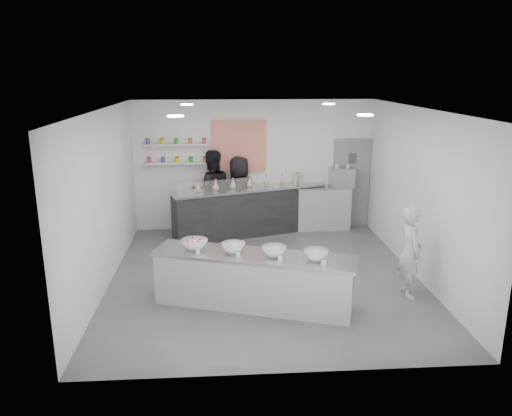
{
  "coord_description": "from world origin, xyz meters",
  "views": [
    {
      "loc": [
        -0.74,
        -8.37,
        3.6
      ],
      "look_at": [
        -0.13,
        0.4,
        1.19
      ],
      "focal_mm": 35.0,
      "sensor_mm": 36.0,
      "label": 1
    }
  ],
  "objects": [
    {
      "name": "downlight_1",
      "position": [
        1.4,
        -1.0,
        2.98
      ],
      "size": [
        0.24,
        0.24,
        0.02
      ],
      "primitive_type": "cylinder",
      "color": "white",
      "rests_on": "ceiling"
    },
    {
      "name": "jar_shelf_upper",
      "position": [
        -1.75,
        2.9,
        2.02
      ],
      "size": [
        1.45,
        0.22,
        0.04
      ],
      "primitive_type": "cube",
      "color": "silver",
      "rests_on": "back_wall"
    },
    {
      "name": "pattern_panel",
      "position": [
        -0.35,
        2.98,
        1.95
      ],
      "size": [
        1.25,
        0.03,
        1.2
      ],
      "primitive_type": "cube",
      "color": "red",
      "rests_on": "back_wall"
    },
    {
      "name": "back_door",
      "position": [
        2.3,
        2.97,
        1.05
      ],
      "size": [
        0.88,
        0.04,
        2.1
      ],
      "primitive_type": "cube",
      "color": "gray",
      "rests_on": "floor"
    },
    {
      "name": "preserve_jars",
      "position": [
        -1.75,
        2.88,
        1.88
      ],
      "size": [
        1.45,
        0.1,
        0.56
      ],
      "primitive_type": null,
      "color": "#C72A56",
      "rests_on": "jar_shelf_lower"
    },
    {
      "name": "right_wall",
      "position": [
        2.75,
        0.0,
        1.5
      ],
      "size": [
        0.0,
        6.0,
        6.0
      ],
      "primitive_type": "plane",
      "rotation": [
        1.57,
        0.0,
        -1.57
      ],
      "color": "white",
      "rests_on": "floor"
    },
    {
      "name": "jar_shelf_lower",
      "position": [
        -1.75,
        2.9,
        1.6
      ],
      "size": [
        1.45,
        0.22,
        0.04
      ],
      "primitive_type": "cube",
      "color": "silver",
      "rests_on": "back_wall"
    },
    {
      "name": "downlight_2",
      "position": [
        -1.4,
        1.6,
        2.98
      ],
      "size": [
        0.24,
        0.24,
        0.02
      ],
      "primitive_type": "cylinder",
      "color": "white",
      "rests_on": "ceiling"
    },
    {
      "name": "sneeze_guard",
      "position": [
        -0.03,
        2.21,
        1.25
      ],
      "size": [
        3.3,
        1.15,
        0.3
      ],
      "primitive_type": "cube",
      "rotation": [
        0.0,
        0.0,
        0.33
      ],
      "color": "white",
      "rests_on": "back_bar"
    },
    {
      "name": "left_wall",
      "position": [
        -2.75,
        0.0,
        1.5
      ],
      "size": [
        0.0,
        6.0,
        6.0
      ],
      "primitive_type": "plane",
      "rotation": [
        1.57,
        0.0,
        1.57
      ],
      "color": "white",
      "rests_on": "floor"
    },
    {
      "name": "espresso_machine",
      "position": [
        2.03,
        2.78,
        1.23
      ],
      "size": [
        0.54,
        0.37,
        0.41
      ],
      "primitive_type": "cube",
      "color": "#93969E",
      "rests_on": "espresso_ledge"
    },
    {
      "name": "cookie_bags",
      "position": [
        -0.13,
        2.5,
        1.22
      ],
      "size": [
        2.44,
        0.95,
        0.25
      ],
      "primitive_type": null,
      "rotation": [
        0.0,
        0.0,
        0.33
      ],
      "color": "pink",
      "rests_on": "back_bar"
    },
    {
      "name": "espresso_ledge",
      "position": [
        1.55,
        2.78,
        0.51
      ],
      "size": [
        1.38,
        0.44,
        1.03
      ],
      "primitive_type": "cube",
      "color": "#AEAEAA",
      "rests_on": "floor"
    },
    {
      "name": "downlight_3",
      "position": [
        1.4,
        1.6,
        2.98
      ],
      "size": [
        0.24,
        0.24,
        0.02
      ],
      "primitive_type": "cylinder",
      "color": "white",
      "rests_on": "ceiling"
    },
    {
      "name": "staff_right",
      "position": [
        -0.35,
        2.75,
        0.88
      ],
      "size": [
        1.0,
        0.82,
        1.76
      ],
      "primitive_type": "imported",
      "rotation": [
        0.0,
        0.0,
        3.48
      ],
      "color": "black",
      "rests_on": "floor"
    },
    {
      "name": "label_cards",
      "position": [
        -0.12,
        -1.61,
        0.9
      ],
      "size": [
        2.01,
        0.04,
        0.07
      ],
      "primitive_type": null,
      "color": "white",
      "rests_on": "prep_counter"
    },
    {
      "name": "ceiling",
      "position": [
        0.0,
        0.0,
        3.0
      ],
      "size": [
        6.0,
        6.0,
        0.0
      ],
      "primitive_type": "plane",
      "rotation": [
        3.14,
        0.0,
        0.0
      ],
      "color": "white",
      "rests_on": "floor"
    },
    {
      "name": "back_bar",
      "position": [
        -0.13,
        2.5,
        0.55
      ],
      "size": [
        3.56,
        1.76,
        1.1
      ],
      "primitive_type": "cube",
      "rotation": [
        0.0,
        0.0,
        0.33
      ],
      "color": "black",
      "rests_on": "floor"
    },
    {
      "name": "prep_counter",
      "position": [
        -0.28,
        -1.12,
        0.43
      ],
      "size": [
        3.25,
        1.67,
        0.87
      ],
      "primitive_type": "cube",
      "rotation": [
        0.0,
        0.0,
        -0.32
      ],
      "color": "#AEAEAA",
      "rests_on": "floor"
    },
    {
      "name": "back_wall",
      "position": [
        0.0,
        3.0,
        1.5
      ],
      "size": [
        5.5,
        0.0,
        5.5
      ],
      "primitive_type": "plane",
      "rotation": [
        1.57,
        0.0,
        0.0
      ],
      "color": "white",
      "rests_on": "floor"
    },
    {
      "name": "staff_left",
      "position": [
        -0.98,
        2.75,
        0.96
      ],
      "size": [
        1.02,
        0.84,
        1.91
      ],
      "primitive_type": "imported",
      "rotation": [
        0.0,
        0.0,
        3.28
      ],
      "color": "black",
      "rests_on": "floor"
    },
    {
      "name": "woman_prep",
      "position": [
        2.3,
        -0.91,
        0.76
      ],
      "size": [
        0.37,
        0.56,
        1.52
      ],
      "primitive_type": "imported",
      "rotation": [
        0.0,
        0.0,
        1.56
      ],
      "color": "silver",
      "rests_on": "floor"
    },
    {
      "name": "floor",
      "position": [
        0.0,
        0.0,
        0.0
      ],
      "size": [
        6.0,
        6.0,
        0.0
      ],
      "primitive_type": "plane",
      "color": "#515156",
      "rests_on": "ground"
    },
    {
      "name": "downlight_0",
      "position": [
        -1.4,
        -1.0,
        2.98
      ],
      "size": [
        0.24,
        0.24,
        0.02
      ],
      "primitive_type": "cylinder",
      "color": "white",
      "rests_on": "ceiling"
    },
    {
      "name": "prep_bowls",
      "position": [
        -0.28,
        -1.12,
        0.94
      ],
      "size": [
        2.37,
        1.18,
        0.15
      ],
      "primitive_type": null,
      "rotation": [
        0.0,
        0.0,
        -0.32
      ],
      "color": "white",
      "rests_on": "prep_counter"
    },
    {
      "name": "cup_stacks",
      "position": [
        1.0,
        2.78,
        1.19
      ],
      "size": [
        0.24,
        0.24,
        0.32
      ],
      "primitive_type": null,
      "color": "tan",
      "rests_on": "espresso_ledge"
    }
  ]
}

